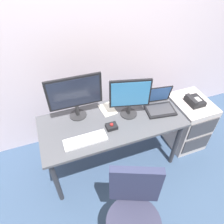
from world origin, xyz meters
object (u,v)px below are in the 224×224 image
object	(u,v)px
keyboard	(86,140)
trackball_mouse	(112,126)
office_chair	(133,218)
file_cabinet	(186,122)
paper_notepad	(108,109)
monitor_side	(130,96)
coffee_mug	(150,95)
monitor_main	(75,95)
desk_phone	(194,101)
laptop	(159,104)

from	to	relation	value
keyboard	trackball_mouse	bearing A→B (deg)	14.32
office_chair	file_cabinet	bearing A→B (deg)	36.66
trackball_mouse	paper_notepad	bearing A→B (deg)	79.17
monitor_side	coffee_mug	bearing A→B (deg)	25.00
monitor_side	trackball_mouse	distance (m)	0.35
monitor_main	paper_notepad	bearing A→B (deg)	-3.73
monitor_main	paper_notepad	world-z (taller)	monitor_main
desk_phone	paper_notepad	world-z (taller)	desk_phone
file_cabinet	paper_notepad	world-z (taller)	paper_notepad
monitor_side	laptop	xyz separation A→B (m)	(0.35, -0.02, -0.19)
trackball_mouse	paper_notepad	size ratio (longest dim) A/B	0.53
trackball_mouse	desk_phone	bearing A→B (deg)	3.86
monitor_main	keyboard	distance (m)	0.46
file_cabinet	monitor_side	xyz separation A→B (m)	(-0.82, 0.04, 0.62)
keyboard	trackball_mouse	distance (m)	0.30
paper_notepad	monitor_main	bearing A→B (deg)	176.27
keyboard	trackball_mouse	world-z (taller)	trackball_mouse
office_chair	coffee_mug	world-z (taller)	office_chair
monitor_main	laptop	size ratio (longest dim) A/B	1.57
monitor_side	laptop	bearing A→B (deg)	-3.86
monitor_side	laptop	distance (m)	0.40
trackball_mouse	keyboard	bearing A→B (deg)	-165.68
file_cabinet	monitor_main	world-z (taller)	monitor_main
desk_phone	office_chair	size ratio (longest dim) A/B	0.21
desk_phone	laptop	bearing A→B (deg)	175.98
monitor_side	coffee_mug	xyz separation A→B (m)	(0.33, 0.15, -0.19)
laptop	trackball_mouse	bearing A→B (deg)	-170.13
file_cabinet	monitor_side	bearing A→B (deg)	177.23
office_chair	laptop	bearing A→B (deg)	51.80
file_cabinet	keyboard	size ratio (longest dim) A/B	1.64
desk_phone	coffee_mug	world-z (taller)	coffee_mug
laptop	paper_notepad	world-z (taller)	laptop
monitor_side	keyboard	bearing A→B (deg)	-159.29
office_chair	laptop	xyz separation A→B (m)	(0.69, 0.88, 0.34)
coffee_mug	keyboard	bearing A→B (deg)	-157.63
trackball_mouse	file_cabinet	bearing A→B (deg)	4.72
laptop	trackball_mouse	size ratio (longest dim) A/B	3.15
monitor_main	paper_notepad	distance (m)	0.43
coffee_mug	paper_notepad	world-z (taller)	coffee_mug
coffee_mug	desk_phone	bearing A→B (deg)	-23.33
trackball_mouse	monitor_side	bearing A→B (deg)	27.67
monitor_side	file_cabinet	bearing A→B (deg)	-2.77
desk_phone	paper_notepad	bearing A→B (deg)	168.67
keyboard	laptop	distance (m)	0.90
desk_phone	file_cabinet	bearing A→B (deg)	63.22
coffee_mug	paper_notepad	bearing A→B (deg)	-179.12
monitor_main	trackball_mouse	size ratio (longest dim) A/B	4.95
file_cabinet	desk_phone	bearing A→B (deg)	-116.78
keyboard	coffee_mug	distance (m)	0.93
office_chair	laptop	world-z (taller)	laptop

